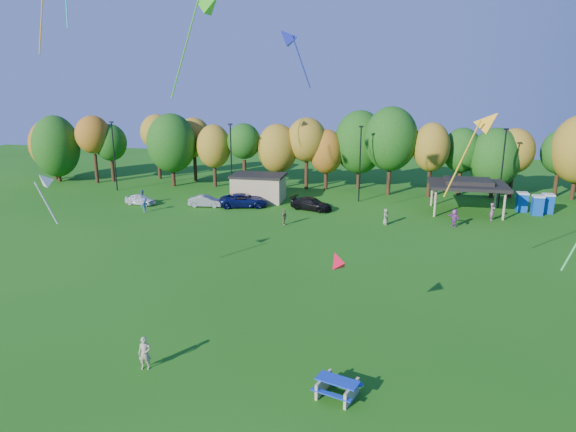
% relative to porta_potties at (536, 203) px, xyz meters
% --- Properties ---
extents(ground, '(160.00, 160.00, 0.00)m').
position_rel_porta_potties_xyz_m(ground, '(-21.51, -38.25, -1.10)').
color(ground, '#19600F').
rests_on(ground, ground).
extents(tree_line, '(93.57, 10.55, 11.15)m').
position_rel_porta_potties_xyz_m(tree_line, '(-22.54, 7.26, 4.82)').
color(tree_line, black).
rests_on(tree_line, ground).
extents(lamp_posts, '(64.50, 0.25, 9.09)m').
position_rel_porta_potties_xyz_m(lamp_posts, '(-19.51, 1.75, 3.80)').
color(lamp_posts, black).
rests_on(lamp_posts, ground).
extents(utility_building, '(6.30, 4.30, 3.25)m').
position_rel_porta_potties_xyz_m(utility_building, '(-31.51, -0.25, 0.54)').
color(utility_building, tan).
rests_on(utility_building, ground).
extents(pavilion, '(8.20, 6.20, 3.77)m').
position_rel_porta_potties_xyz_m(pavilion, '(-7.51, -1.25, 2.13)').
color(pavilion, tan).
rests_on(pavilion, ground).
extents(porta_potties, '(3.75, 2.46, 2.18)m').
position_rel_porta_potties_xyz_m(porta_potties, '(0.00, 0.00, 0.00)').
color(porta_potties, '#0D45AC').
rests_on(porta_potties, ground).
extents(picnic_table, '(2.41, 2.19, 0.86)m').
position_rel_porta_potties_xyz_m(picnic_table, '(-17.82, -38.19, -0.60)').
color(picnic_table, tan).
rests_on(picnic_table, ground).
extents(kite_flyer, '(0.71, 0.53, 1.76)m').
position_rel_porta_potties_xyz_m(kite_flyer, '(-27.74, -37.79, -0.22)').
color(kite_flyer, tan).
rests_on(kite_flyer, ground).
extents(car_a, '(3.92, 2.18, 1.26)m').
position_rel_porta_potties_xyz_m(car_a, '(-44.68, -5.05, -0.47)').
color(car_a, white).
rests_on(car_a, ground).
extents(car_b, '(4.09, 1.80, 1.31)m').
position_rel_porta_potties_xyz_m(car_b, '(-36.74, -4.44, -0.44)').
color(car_b, gray).
rests_on(car_b, ground).
extents(car_c, '(6.02, 3.86, 1.54)m').
position_rel_porta_potties_xyz_m(car_c, '(-32.40, -3.60, -0.33)').
color(car_c, '#0C134A').
rests_on(car_c, ground).
extents(car_d, '(5.22, 3.40, 1.41)m').
position_rel_porta_potties_xyz_m(car_d, '(-24.51, -3.48, -0.39)').
color(car_d, black).
rests_on(car_d, ground).
extents(far_person_0, '(0.83, 0.95, 1.68)m').
position_rel_porta_potties_xyz_m(far_person_0, '(-44.53, -4.67, -0.26)').
color(far_person_0, '#425891').
rests_on(far_person_0, ground).
extents(far_person_1, '(1.35, 1.71, 1.82)m').
position_rel_porta_potties_xyz_m(far_person_1, '(-9.37, -7.32, -0.19)').
color(far_person_1, '#9A409A').
rests_on(far_person_1, ground).
extents(far_person_2, '(0.69, 1.05, 1.67)m').
position_rel_porta_potties_xyz_m(far_person_2, '(-26.25, -10.19, -0.26)').
color(far_person_2, olive).
rests_on(far_person_2, ground).
extents(far_person_3, '(0.47, 0.69, 1.85)m').
position_rel_porta_potties_xyz_m(far_person_3, '(-5.24, -4.09, -0.17)').
color(far_person_3, '#A54D8F').
rests_on(far_person_3, ground).
extents(far_person_4, '(0.93, 1.18, 1.60)m').
position_rel_porta_potties_xyz_m(far_person_4, '(-42.53, -8.17, -0.30)').
color(far_person_4, teal).
rests_on(far_person_4, ground).
extents(far_person_5, '(0.70, 0.92, 1.67)m').
position_rel_porta_potties_xyz_m(far_person_5, '(-16.13, -7.99, -0.26)').
color(far_person_5, '#78865B').
rests_on(far_person_5, ground).
extents(kite_2, '(2.88, 1.48, 4.60)m').
position_rel_porta_potties_xyz_m(kite_2, '(-23.97, -20.25, 16.29)').
color(kite_2, navy).
extents(kite_3, '(3.42, 1.84, 5.54)m').
position_rel_porta_potties_xyz_m(kite_3, '(-10.36, -27.21, 10.88)').
color(kite_3, '#FCAC1A').
extents(kite_6, '(4.42, 1.63, 7.51)m').
position_rel_porta_potties_xyz_m(kite_6, '(-28.57, -23.50, 18.28)').
color(kite_6, green).
extents(kite_9, '(1.58, 1.60, 1.28)m').
position_rel_porta_potties_xyz_m(kite_9, '(-18.45, -33.24, 3.90)').
color(kite_9, red).
extents(kite_12, '(1.68, 1.99, 3.40)m').
position_rel_porta_potties_xyz_m(kite_12, '(-37.27, -31.30, 7.15)').
color(kite_12, silver).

